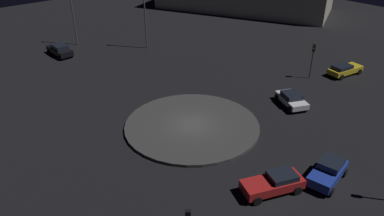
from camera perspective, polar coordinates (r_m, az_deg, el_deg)
The scene contains 10 objects.
ground_plane at distance 34.88m, azimuth 0.00°, elevation -2.86°, with size 119.89×119.89×0.00m, color black.
roundabout_island at distance 34.81m, azimuth 0.00°, elevation -2.67°, with size 12.55×12.55×0.28m, color #383838.
car_red at distance 27.77m, azimuth 12.44°, elevation -11.14°, with size 3.27×4.80×1.45m.
car_white at distance 39.57m, azimuth 15.01°, elevation 1.35°, with size 4.29×3.37×1.34m.
car_blue at distance 29.88m, azimuth 20.14°, elevation -9.05°, with size 2.57×4.18×1.60m.
car_black at distance 54.67m, azimuth -19.59°, elevation 8.39°, with size 4.60×2.15×1.56m.
car_yellow at distance 48.98m, azimuth 22.32°, elevation 5.51°, with size 2.60×4.78×1.36m.
traffic_light_south at distance 45.75m, azimuth 18.02°, elevation 7.81°, with size 0.31×0.36×4.25m.
streetlamp_southeast at distance 53.39m, azimuth -7.31°, elevation 15.15°, with size 0.47×0.47×9.87m.
streetlamp_east at distance 57.17m, azimuth -17.96°, elevation 14.65°, with size 0.45×0.45×9.49m.
Camera 1 is at (-22.39, 19.57, 18.23)m, focal length 34.82 mm.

